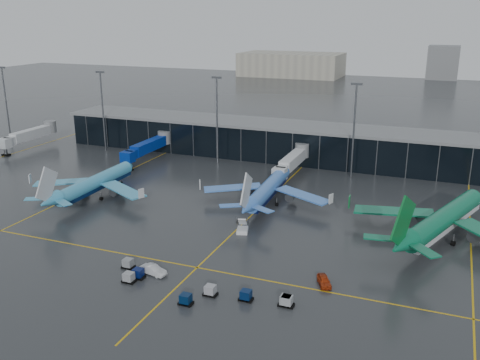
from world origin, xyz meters
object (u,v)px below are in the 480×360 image
at_px(airliner_aer_lingus, 446,207).
at_px(mobile_airstair, 242,229).
at_px(airliner_arkefly, 95,174).
at_px(baggage_carts, 198,287).
at_px(service_van_red, 324,281).
at_px(service_van_white, 153,270).
at_px(airliner_klm_near, 269,179).

distance_m(airliner_aer_lingus, mobile_airstair, 40.32).
xyz_separation_m(airliner_arkefly, baggage_carts, (43.56, -32.85, -4.95)).
distance_m(service_van_red, service_van_white, 28.99).
xyz_separation_m(airliner_arkefly, mobile_airstair, (41.18, -7.45, -4.94)).
bearing_deg(service_van_red, baggage_carts, -177.92).
xyz_separation_m(airliner_aer_lingus, mobile_airstair, (-38.09, -11.87, -5.85)).
bearing_deg(mobile_airstair, service_van_red, -53.07).
height_order(airliner_arkefly, baggage_carts, airliner_arkefly).
height_order(airliner_aer_lingus, service_van_red, airliner_aer_lingus).
xyz_separation_m(airliner_klm_near, service_van_red, (21.53, -34.84, -4.90)).
bearing_deg(service_van_white, airliner_arkefly, 58.72).
xyz_separation_m(airliner_arkefly, airliner_klm_near, (40.27, 11.66, -0.03)).
height_order(airliner_aer_lingus, service_van_white, airliner_aer_lingus).
relative_size(airliner_klm_near, service_van_white, 7.42).
distance_m(baggage_carts, mobile_airstair, 25.51).
height_order(airliner_arkefly, airliner_aer_lingus, airliner_aer_lingus).
distance_m(baggage_carts, service_van_red, 20.64).
xyz_separation_m(airliner_aer_lingus, service_van_red, (-17.46, -27.60, -5.85)).
relative_size(airliner_klm_near, service_van_red, 8.17).
xyz_separation_m(mobile_airstair, service_van_white, (-7.47, -22.85, 0.05)).
distance_m(airliner_klm_near, service_van_white, 42.75).
bearing_deg(airliner_klm_near, baggage_carts, -88.39).
bearing_deg(airliner_aer_lingus, baggage_carts, -114.04).
xyz_separation_m(service_van_red, service_van_white, (-28.10, -7.12, 0.05)).
height_order(mobile_airstair, service_van_red, mobile_airstair).
bearing_deg(baggage_carts, airliner_aer_lingus, 46.23).
distance_m(airliner_aer_lingus, service_van_white, 57.58).
bearing_deg(airliner_arkefly, baggage_carts, -37.81).
xyz_separation_m(airliner_klm_near, mobile_airstair, (0.91, -19.11, -4.90)).
distance_m(airliner_arkefly, airliner_aer_lingus, 79.39).
bearing_deg(baggage_carts, service_van_white, 165.51).
distance_m(mobile_airstair, service_van_red, 25.94).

